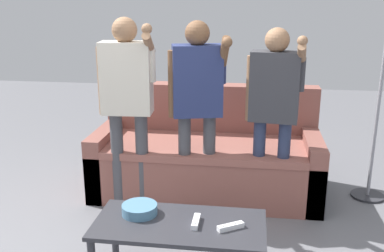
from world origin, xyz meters
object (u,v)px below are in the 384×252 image
Objects in this scene: player_right at (274,101)px; game_remote_wand_far at (231,227)px; coffee_table at (180,232)px; player_center at (197,95)px; player_left at (127,93)px; game_remote_nunchuk at (143,214)px; snack_bowl at (140,209)px; couch at (207,157)px; game_remote_wand_near at (196,222)px.

player_right is 9.56× the size of game_remote_wand_far.
coffee_table is 1.19m from player_center.
player_left is 0.54m from player_center.
game_remote_wand_far is (0.33, -1.07, -0.50)m from player_center.
player_right is at bearing 53.11° from game_remote_nunchuk.
player_right reaches higher than game_remote_wand_far.
player_center reaches higher than game_remote_wand_far.
game_remote_wand_far is (0.52, -0.06, -0.01)m from game_remote_nunchuk.
coffee_table is 6.46× the size of game_remote_wand_far.
snack_bowl is at bearing 164.06° from coffee_table.
player_right reaches higher than couch.
couch is 1.41m from game_remote_nunchuk.
coffee_table is at bearing -117.41° from player_right.
couch is 1.95× the size of coffee_table.
snack_bowl is 1.10m from player_center.
player_center is at bearing 79.42° from game_remote_nunchuk.
snack_bowl is 2.39× the size of game_remote_nunchuk.
player_center is (-0.03, 1.04, 0.58)m from coffee_table.
snack_bowl is 1.08m from player_left.
player_left is 10.02× the size of game_remote_wand_far.
player_center reaches higher than coffee_table.
couch is 0.98m from player_left.
player_left is 1.29m from game_remote_wand_near.
player_right is at bearing -34.07° from couch.
game_remote_wand_far is (0.86, -1.01, -0.52)m from player_left.
snack_bowl is 1.38× the size of game_remote_wand_far.
snack_bowl is 0.36m from game_remote_wand_near.
snack_bowl reaches higher than game_remote_wand_near.
player_left is 1.02× the size of player_center.
game_remote_wand_near is (0.13, -1.04, -0.50)m from player_center.
player_right is (0.58, 0.02, -0.03)m from player_center.
player_center is at bearing 6.14° from player_left.
game_remote_wand_far reaches higher than coffee_table.
player_right reaches higher than snack_bowl.
game_remote_wand_far is at bearing -78.86° from couch.
snack_bowl is at bearing 169.26° from game_remote_wand_far.
coffee_table is 0.68× the size of player_right.
game_remote_nunchuk is 0.58× the size of game_remote_wand_near.
game_remote_wand_near is at bearing -5.76° from game_remote_nunchuk.
game_remote_nunchuk is at bearing 173.10° from game_remote_wand_far.
couch is 0.89m from player_right.
player_center is 0.58m from player_right.
player_right reaches higher than coffee_table.
player_center is 1.16m from game_remote_wand_near.
couch is at bearing 37.23° from player_left.
player_center is 1.03× the size of player_right.
game_remote_wand_near is 1.00× the size of game_remote_wand_far.
game_remote_nunchuk is 0.32m from game_remote_wand_near.
coffee_table is at bearing 179.30° from game_remote_wand_near.
couch is at bearing 83.70° from player_center.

